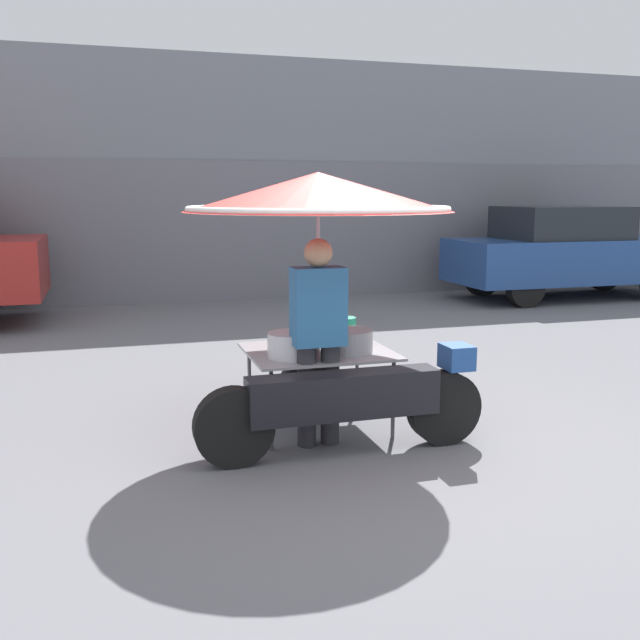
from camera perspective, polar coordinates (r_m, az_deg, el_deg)
ground_plane at (r=5.38m, az=4.82°, el=-9.99°), size 36.00×36.00×0.00m
shopfront_building at (r=13.45m, az=-8.91°, el=10.89°), size 28.00×2.06×4.15m
vendor_motorcycle_cart at (r=5.41m, az=0.11°, el=7.34°), size 2.13×2.05×2.00m
vendor_person at (r=5.17m, az=-0.14°, el=-0.99°), size 0.38×0.22×1.53m
parked_car at (r=13.40m, az=19.19°, el=5.16°), size 4.27×1.67×1.62m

